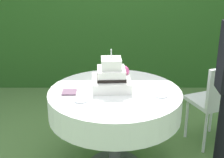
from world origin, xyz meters
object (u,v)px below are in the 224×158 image
object	(u,v)px
wedding_cake	(111,77)
garden_chair	(216,98)
napkin_stack	(68,92)
serving_plate_far	(80,100)
cake_table	(114,104)
serving_plate_near	(160,96)

from	to	relation	value
wedding_cake	garden_chair	size ratio (longest dim) A/B	0.40
napkin_stack	serving_plate_far	bearing A→B (deg)	-54.17
cake_table	wedding_cake	xyz separation A→B (m)	(-0.03, 0.09, 0.22)
cake_table	garden_chair	xyz separation A→B (m)	(1.01, 0.38, -0.11)
garden_chair	serving_plate_far	bearing A→B (deg)	-156.50
wedding_cake	garden_chair	bearing A→B (deg)	15.56
cake_table	garden_chair	size ratio (longest dim) A/B	1.30
wedding_cake	garden_chair	distance (m)	1.13
wedding_cake	serving_plate_far	size ratio (longest dim) A/B	2.80
cake_table	serving_plate_near	size ratio (longest dim) A/B	10.82
serving_plate_far	garden_chair	xyz separation A→B (m)	(1.29, 0.56, -0.23)
wedding_cake	serving_plate_near	xyz separation A→B (m)	(0.41, -0.19, -0.09)
cake_table	napkin_stack	xyz separation A→B (m)	(-0.39, -0.03, 0.13)
serving_plate_far	garden_chair	bearing A→B (deg)	23.50
cake_table	wedding_cake	bearing A→B (deg)	106.95
cake_table	napkin_stack	size ratio (longest dim) A/B	9.52
napkin_stack	garden_chair	xyz separation A→B (m)	(1.40, 0.40, -0.23)
wedding_cake	napkin_stack	world-z (taller)	wedding_cake
serving_plate_far	serving_plate_near	bearing A→B (deg)	7.37
wedding_cake	serving_plate_near	distance (m)	0.46
wedding_cake	serving_plate_far	bearing A→B (deg)	-132.68
serving_plate_near	serving_plate_far	distance (m)	0.66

